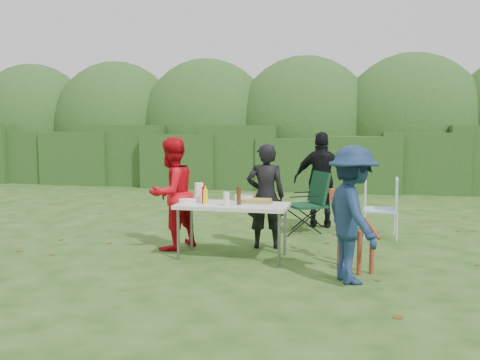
% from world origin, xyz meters
% --- Properties ---
extents(ground, '(80.00, 80.00, 0.00)m').
position_xyz_m(ground, '(0.00, 0.00, 0.00)').
color(ground, '#1E4211').
extents(hedge_row, '(22.00, 1.40, 1.70)m').
position_xyz_m(hedge_row, '(0.00, 8.00, 0.85)').
color(hedge_row, '#23471C').
rests_on(hedge_row, ground).
extents(shrub_backdrop, '(20.00, 2.60, 3.20)m').
position_xyz_m(shrub_backdrop, '(0.00, 9.60, 1.60)').
color(shrub_backdrop, '#3D6628').
rests_on(shrub_backdrop, ground).
extents(folding_table, '(1.50, 0.70, 0.74)m').
position_xyz_m(folding_table, '(-0.01, 0.13, 0.69)').
color(folding_table, silver).
rests_on(folding_table, ground).
extents(person_cook, '(0.62, 0.47, 1.54)m').
position_xyz_m(person_cook, '(0.33, 0.79, 0.77)').
color(person_cook, black).
rests_on(person_cook, ground).
extents(person_red_jacket, '(0.89, 0.98, 1.63)m').
position_xyz_m(person_red_jacket, '(-1.00, 0.43, 0.81)').
color(person_red_jacket, red).
rests_on(person_red_jacket, ground).
extents(person_black_puffy, '(1.00, 0.44, 1.69)m').
position_xyz_m(person_black_puffy, '(1.03, 2.54, 0.85)').
color(person_black_puffy, black).
rests_on(person_black_puffy, ground).
extents(child, '(0.94, 1.16, 1.57)m').
position_xyz_m(child, '(1.57, -0.63, 0.79)').
color(child, '#15294B').
rests_on(child, ground).
extents(dog, '(0.83, 1.05, 0.93)m').
position_xyz_m(dog, '(1.62, -0.08, 0.47)').
color(dog, maroon).
rests_on(dog, ground).
extents(camping_chair, '(0.90, 0.90, 1.04)m').
position_xyz_m(camping_chair, '(0.80, 2.04, 0.52)').
color(camping_chair, '#0F3620').
rests_on(camping_chair, ground).
extents(lawn_chair, '(0.61, 0.61, 0.97)m').
position_xyz_m(lawn_chair, '(2.00, 1.90, 0.49)').
color(lawn_chair, '#4F9ED5').
rests_on(lawn_chair, ground).
extents(food_tray, '(0.45, 0.30, 0.02)m').
position_xyz_m(food_tray, '(0.28, 0.28, 0.75)').
color(food_tray, '#B7B7BA').
rests_on(food_tray, folding_table).
extents(focaccia_bread, '(0.40, 0.26, 0.04)m').
position_xyz_m(focaccia_bread, '(0.28, 0.28, 0.78)').
color(focaccia_bread, '#A48735').
rests_on(focaccia_bread, food_tray).
extents(mustard_bottle, '(0.06, 0.06, 0.20)m').
position_xyz_m(mustard_bottle, '(-0.36, 0.02, 0.84)').
color(mustard_bottle, '#F3FF04').
rests_on(mustard_bottle, folding_table).
extents(ketchup_bottle, '(0.06, 0.06, 0.22)m').
position_xyz_m(ketchup_bottle, '(-0.41, 0.12, 0.85)').
color(ketchup_bottle, '#B50007').
rests_on(ketchup_bottle, folding_table).
extents(beer_bottle, '(0.06, 0.06, 0.24)m').
position_xyz_m(beer_bottle, '(0.08, 0.09, 0.86)').
color(beer_bottle, '#47230F').
rests_on(beer_bottle, folding_table).
extents(paper_towel_roll, '(0.12, 0.12, 0.26)m').
position_xyz_m(paper_towel_roll, '(-0.52, 0.26, 0.87)').
color(paper_towel_roll, white).
rests_on(paper_towel_roll, folding_table).
extents(cup_stack, '(0.08, 0.08, 0.18)m').
position_xyz_m(cup_stack, '(-0.06, -0.03, 0.83)').
color(cup_stack, white).
rests_on(cup_stack, folding_table).
extents(pasta_bowl, '(0.26, 0.26, 0.10)m').
position_xyz_m(pasta_bowl, '(0.09, 0.38, 0.79)').
color(pasta_bowl, silver).
rests_on(pasta_bowl, folding_table).
extents(plate_stack, '(0.24, 0.24, 0.05)m').
position_xyz_m(plate_stack, '(-0.64, 0.09, 0.77)').
color(plate_stack, white).
rests_on(plate_stack, folding_table).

